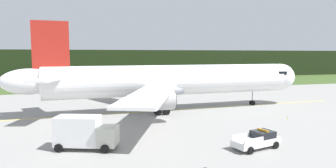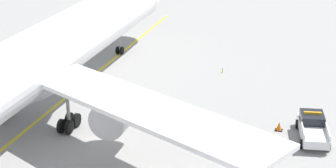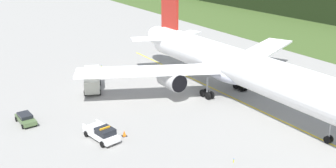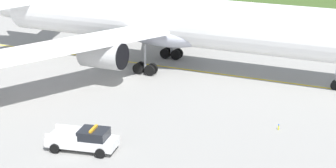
% 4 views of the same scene
% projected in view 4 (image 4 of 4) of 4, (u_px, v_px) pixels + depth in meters
% --- Properties ---
extents(ground, '(320.00, 320.00, 0.00)m').
position_uv_depth(ground, '(118.00, 84.00, 60.73)').
color(ground, gray).
extents(taxiway_centerline_main, '(69.09, 2.83, 0.01)m').
position_uv_depth(taxiway_centerline_main, '(185.00, 69.00, 65.56)').
color(taxiway_centerline_main, yellow).
rests_on(taxiway_centerline_main, ground).
extents(airliner, '(53.12, 45.22, 15.03)m').
position_uv_depth(airliner, '(180.00, 23.00, 64.17)').
color(airliner, white).
rests_on(airliner, ground).
extents(ops_pickup_truck, '(5.65, 3.23, 1.94)m').
position_uv_depth(ops_pickup_truck, '(85.00, 139.00, 44.90)').
color(ops_pickup_truck, silver).
rests_on(ops_pickup_truck, ground).
extents(apron_cone, '(0.62, 0.62, 0.77)m').
position_uv_depth(apron_cone, '(109.00, 134.00, 47.22)').
color(apron_cone, black).
rests_on(apron_cone, ground).
extents(taxiway_edge_light_east, '(0.12, 0.12, 0.51)m').
position_uv_depth(taxiway_edge_light_east, '(279.00, 127.00, 48.94)').
color(taxiway_edge_light_east, yellow).
rests_on(taxiway_edge_light_east, ground).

